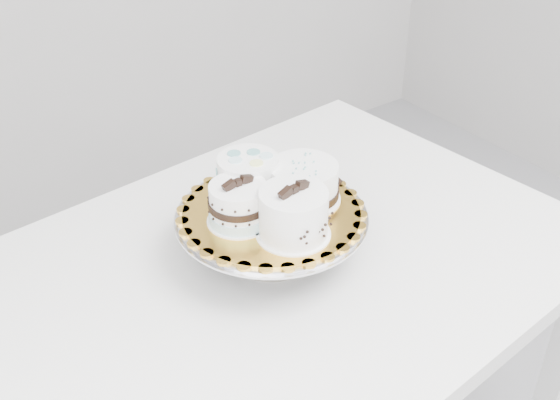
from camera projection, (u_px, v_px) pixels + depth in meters
table at (261, 304)px, 1.27m from camera, size 1.24×0.89×0.75m
cake_stand at (272, 227)px, 1.22m from camera, size 0.33×0.33×0.09m
cake_board at (271, 212)px, 1.20m from camera, size 0.39×0.39×0.00m
cake_swirl at (293, 215)px, 1.12m from camera, size 0.12×0.12×0.10m
cake_banded at (239, 205)px, 1.16m from camera, size 0.11×0.11×0.09m
cake_dots at (248, 177)px, 1.22m from camera, size 0.13×0.13×0.08m
cake_ribbon at (304, 183)px, 1.22m from camera, size 0.14×0.14×0.07m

